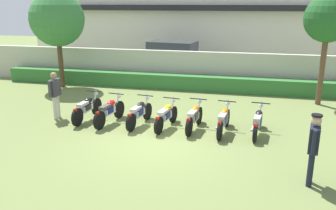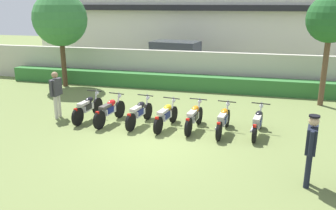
{
  "view_description": "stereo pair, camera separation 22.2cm",
  "coord_description": "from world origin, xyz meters",
  "px_view_note": "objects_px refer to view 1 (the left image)",
  "views": [
    {
      "loc": [
        2.66,
        -9.45,
        4.09
      ],
      "look_at": [
        0.0,
        1.77,
        0.71
      ],
      "focal_mm": 37.53,
      "sensor_mm": 36.0,
      "label": 1
    },
    {
      "loc": [
        2.87,
        -9.39,
        4.09
      ],
      "look_at": [
        0.0,
        1.77,
        0.71
      ],
      "focal_mm": 37.53,
      "sensor_mm": 36.0,
      "label": 2
    }
  ],
  "objects_px": {
    "motorcycle_in_row_1": "(109,111)",
    "motorcycle_in_row_2": "(139,113)",
    "motorcycle_in_row_5": "(224,120)",
    "motorcycle_in_row_0": "(87,108)",
    "tree_far_side": "(328,20)",
    "motorcycle_in_row_4": "(194,117)",
    "officer_0": "(314,144)",
    "parked_car": "(175,58)",
    "tree_near_inspector": "(57,19)",
    "motorcycle_in_row_6": "(258,122)",
    "inspector_person": "(55,91)",
    "motorcycle_in_row_3": "(166,116)"
  },
  "relations": [
    {
      "from": "motorcycle_in_row_1",
      "to": "motorcycle_in_row_2",
      "type": "bearing_deg",
      "value": -78.07
    },
    {
      "from": "motorcycle_in_row_1",
      "to": "motorcycle_in_row_5",
      "type": "distance_m",
      "value": 3.95
    },
    {
      "from": "motorcycle_in_row_0",
      "to": "motorcycle_in_row_2",
      "type": "height_order",
      "value": "motorcycle_in_row_0"
    },
    {
      "from": "tree_far_side",
      "to": "motorcycle_in_row_4",
      "type": "bearing_deg",
      "value": -137.26
    },
    {
      "from": "motorcycle_in_row_5",
      "to": "officer_0",
      "type": "xyz_separation_m",
      "value": [
        2.23,
        -2.92,
        0.57
      ]
    },
    {
      "from": "officer_0",
      "to": "motorcycle_in_row_1",
      "type": "bearing_deg",
      "value": -15.84
    },
    {
      "from": "parked_car",
      "to": "motorcycle_in_row_4",
      "type": "bearing_deg",
      "value": -66.09
    },
    {
      "from": "tree_near_inspector",
      "to": "motorcycle_in_row_6",
      "type": "relative_size",
      "value": 2.46
    },
    {
      "from": "motorcycle_in_row_4",
      "to": "inspector_person",
      "type": "xyz_separation_m",
      "value": [
        -5.07,
        0.02,
        0.57
      ]
    },
    {
      "from": "motorcycle_in_row_0",
      "to": "motorcycle_in_row_5",
      "type": "xyz_separation_m",
      "value": [
        4.86,
        -0.17,
        -0.01
      ]
    },
    {
      "from": "motorcycle_in_row_6",
      "to": "parked_car",
      "type": "bearing_deg",
      "value": 34.03
    },
    {
      "from": "tree_near_inspector",
      "to": "tree_far_side",
      "type": "relative_size",
      "value": 1.05
    },
    {
      "from": "motorcycle_in_row_0",
      "to": "motorcycle_in_row_5",
      "type": "distance_m",
      "value": 4.87
    },
    {
      "from": "tree_far_side",
      "to": "motorcycle_in_row_0",
      "type": "height_order",
      "value": "tree_far_side"
    },
    {
      "from": "motorcycle_in_row_4",
      "to": "tree_near_inspector",
      "type": "bearing_deg",
      "value": 64.11
    },
    {
      "from": "parked_car",
      "to": "motorcycle_in_row_1",
      "type": "bearing_deg",
      "value": -83.97
    },
    {
      "from": "tree_near_inspector",
      "to": "inspector_person",
      "type": "bearing_deg",
      "value": -62.66
    },
    {
      "from": "parked_car",
      "to": "motorcycle_in_row_3",
      "type": "height_order",
      "value": "parked_car"
    },
    {
      "from": "tree_near_inspector",
      "to": "motorcycle_in_row_4",
      "type": "relative_size",
      "value": 2.48
    },
    {
      "from": "motorcycle_in_row_0",
      "to": "motorcycle_in_row_2",
      "type": "bearing_deg",
      "value": -88.02
    },
    {
      "from": "parked_car",
      "to": "tree_near_inspector",
      "type": "relative_size",
      "value": 1.02
    },
    {
      "from": "tree_far_side",
      "to": "motorcycle_in_row_3",
      "type": "height_order",
      "value": "tree_far_side"
    },
    {
      "from": "tree_near_inspector",
      "to": "motorcycle_in_row_4",
      "type": "distance_m",
      "value": 9.25
    },
    {
      "from": "tree_near_inspector",
      "to": "parked_car",
      "type": "bearing_deg",
      "value": 44.19
    },
    {
      "from": "parked_car",
      "to": "officer_0",
      "type": "distance_m",
      "value": 13.64
    },
    {
      "from": "motorcycle_in_row_0",
      "to": "motorcycle_in_row_4",
      "type": "xyz_separation_m",
      "value": [
        3.89,
        -0.08,
        -0.01
      ]
    },
    {
      "from": "motorcycle_in_row_1",
      "to": "inspector_person",
      "type": "distance_m",
      "value": 2.17
    },
    {
      "from": "motorcycle_in_row_1",
      "to": "motorcycle_in_row_2",
      "type": "height_order",
      "value": "motorcycle_in_row_1"
    },
    {
      "from": "motorcycle_in_row_5",
      "to": "inspector_person",
      "type": "relative_size",
      "value": 1.12
    },
    {
      "from": "motorcycle_in_row_1",
      "to": "motorcycle_in_row_4",
      "type": "relative_size",
      "value": 1.04
    },
    {
      "from": "motorcycle_in_row_0",
      "to": "motorcycle_in_row_6",
      "type": "height_order",
      "value": "motorcycle_in_row_0"
    },
    {
      "from": "parked_car",
      "to": "motorcycle_in_row_2",
      "type": "xyz_separation_m",
      "value": [
        0.78,
        -9.3,
        -0.49
      ]
    },
    {
      "from": "motorcycle_in_row_6",
      "to": "motorcycle_in_row_2",
      "type": "bearing_deg",
      "value": 97.28
    },
    {
      "from": "tree_far_side",
      "to": "motorcycle_in_row_5",
      "type": "bearing_deg",
      "value": -129.84
    },
    {
      "from": "parked_car",
      "to": "officer_0",
      "type": "relative_size",
      "value": 2.75
    },
    {
      "from": "tree_far_side",
      "to": "inspector_person",
      "type": "bearing_deg",
      "value": -156.52
    },
    {
      "from": "inspector_person",
      "to": "motorcycle_in_row_3",
      "type": "bearing_deg",
      "value": -1.14
    },
    {
      "from": "motorcycle_in_row_5",
      "to": "motorcycle_in_row_6",
      "type": "distance_m",
      "value": 1.08
    },
    {
      "from": "motorcycle_in_row_5",
      "to": "motorcycle_in_row_3",
      "type": "bearing_deg",
      "value": 95.01
    },
    {
      "from": "motorcycle_in_row_0",
      "to": "inspector_person",
      "type": "xyz_separation_m",
      "value": [
        -1.18,
        -0.07,
        0.56
      ]
    },
    {
      "from": "motorcycle_in_row_1",
      "to": "parked_car",
      "type": "bearing_deg",
      "value": 6.77
    },
    {
      "from": "motorcycle_in_row_6",
      "to": "motorcycle_in_row_4",
      "type": "bearing_deg",
      "value": 97.59
    },
    {
      "from": "motorcycle_in_row_3",
      "to": "inspector_person",
      "type": "bearing_deg",
      "value": 97.99
    },
    {
      "from": "motorcycle_in_row_1",
      "to": "motorcycle_in_row_6",
      "type": "distance_m",
      "value": 5.02
    },
    {
      "from": "motorcycle_in_row_6",
      "to": "motorcycle_in_row_3",
      "type": "bearing_deg",
      "value": 98.62
    },
    {
      "from": "parked_car",
      "to": "motorcycle_in_row_1",
      "type": "height_order",
      "value": "parked_car"
    },
    {
      "from": "parked_car",
      "to": "motorcycle_in_row_5",
      "type": "xyz_separation_m",
      "value": [
        3.65,
        -9.38,
        -0.49
      ]
    },
    {
      "from": "tree_near_inspector",
      "to": "inspector_person",
      "type": "xyz_separation_m",
      "value": [
        2.4,
        -4.64,
        -2.28
      ]
    },
    {
      "from": "parked_car",
      "to": "tree_near_inspector",
      "type": "distance_m",
      "value": 7.08
    },
    {
      "from": "parked_car",
      "to": "motorcycle_in_row_6",
      "type": "distance_m",
      "value": 10.43
    }
  ]
}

